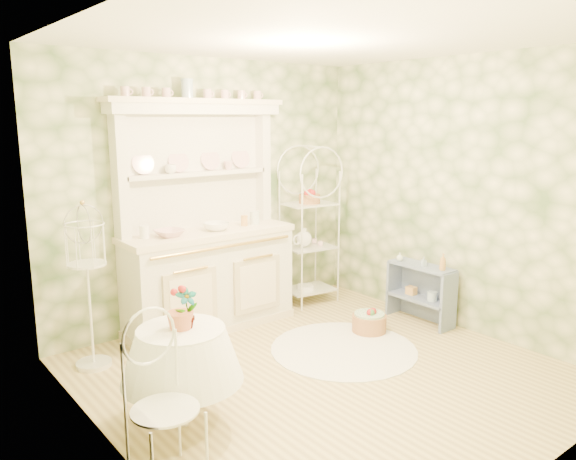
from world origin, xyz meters
TOP-DOWN VIEW (x-y plane):
  - floor at (0.00, 0.00)m, footprint 3.60×3.60m
  - ceiling at (0.00, 0.00)m, footprint 3.60×3.60m
  - wall_left at (-1.80, 0.00)m, footprint 3.60×3.60m
  - wall_right at (1.80, 0.00)m, footprint 3.60×3.60m
  - wall_back at (0.00, 1.80)m, footprint 3.60×3.60m
  - wall_front at (0.00, -1.80)m, footprint 3.60×3.60m
  - kitchen_dresser at (-0.20, 1.52)m, footprint 1.87×0.61m
  - bakers_rack at (1.12, 1.51)m, footprint 0.65×0.50m
  - side_shelf at (1.60, 0.29)m, footprint 0.34×0.76m
  - round_table at (-1.31, 0.01)m, footprint 0.97×0.97m
  - cafe_chair at (-1.68, -0.46)m, footprint 0.37×0.37m
  - birdcage_stand at (-1.47, 1.35)m, footprint 0.37×0.37m
  - floor_basket at (0.96, 0.41)m, footprint 0.37×0.37m
  - lace_rug at (0.46, 0.25)m, footprint 1.79×1.79m
  - bowl_floral at (-0.63, 1.50)m, footprint 0.30×0.30m
  - bowl_white at (-0.14, 1.47)m, footprint 0.27×0.27m
  - cup_left at (-0.50, 1.68)m, footprint 0.13×0.13m
  - cup_right at (0.16, 1.68)m, footprint 0.12×0.12m
  - potted_geranium at (-1.28, -0.01)m, footprint 0.16×0.12m
  - bottle_amber at (1.59, 0.02)m, footprint 0.09×0.09m
  - bottle_blue at (1.57, 0.24)m, footprint 0.06×0.06m
  - bottle_glass at (1.54, 0.54)m, footprint 0.09×0.09m

SIDE VIEW (x-z plane):
  - floor at x=0.00m, z-range 0.00..0.00m
  - lace_rug at x=0.46m, z-range 0.00..0.01m
  - floor_basket at x=0.96m, z-range 0.00..0.23m
  - side_shelf at x=1.60m, z-range 0.00..0.63m
  - cafe_chair at x=-1.68m, z-range 0.00..0.75m
  - round_table at x=-1.31m, z-range 0.00..0.80m
  - bottle_glass at x=1.54m, z-range 0.60..0.69m
  - bottle_blue at x=1.57m, z-range 0.60..0.70m
  - bottle_amber at x=1.59m, z-range 0.60..0.77m
  - birdcage_stand at x=-1.47m, z-range 0.00..1.55m
  - potted_geranium at x=-1.28m, z-range 0.71..0.99m
  - bakers_rack at x=1.12m, z-range 0.00..1.91m
  - bowl_floral at x=-0.63m, z-range 0.98..1.05m
  - bowl_white at x=-0.14m, z-range 0.98..1.06m
  - kitchen_dresser at x=-0.20m, z-range 0.00..2.29m
  - wall_left at x=-1.80m, z-range 1.35..1.35m
  - wall_right at x=1.80m, z-range 1.35..1.35m
  - wall_back at x=0.00m, z-range 1.35..1.35m
  - wall_front at x=0.00m, z-range 1.35..1.35m
  - cup_left at x=-0.50m, z-range 1.57..1.65m
  - cup_right at x=0.16m, z-range 1.56..1.66m
  - ceiling at x=0.00m, z-range 2.70..2.70m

